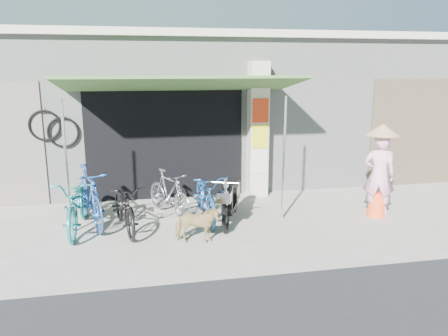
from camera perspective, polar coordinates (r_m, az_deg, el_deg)
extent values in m
plane|color=#A39D93|center=(7.68, 2.94, -8.88)|extent=(80.00, 80.00, 0.00)
cube|color=#949992|center=(12.19, -2.83, 7.76)|extent=(12.00, 5.00, 3.50)
cube|color=beige|center=(12.16, -2.93, 16.37)|extent=(12.30, 5.30, 0.16)
cube|color=black|center=(9.64, -7.68, 3.26)|extent=(3.40, 0.06, 2.50)
cube|color=black|center=(9.80, -7.56, -0.76)|extent=(3.06, 0.04, 1.10)
torus|color=black|center=(9.67, -20.27, 4.40)|extent=(0.65, 0.05, 0.65)
cylinder|color=silver|center=(9.65, -20.40, 6.29)|extent=(0.02, 0.02, 0.12)
torus|color=black|center=(9.71, -22.38, 5.15)|extent=(0.65, 0.05, 0.65)
cylinder|color=silver|center=(9.70, -22.52, 7.04)|extent=(0.02, 0.02, 0.12)
cube|color=beige|center=(9.81, 4.40, 4.99)|extent=(0.42, 0.42, 3.00)
cube|color=red|center=(9.55, 4.80, 7.48)|extent=(0.36, 0.02, 0.52)
cube|color=#CCC916|center=(9.62, 4.74, 4.10)|extent=(0.36, 0.02, 0.52)
cube|color=beige|center=(9.72, 4.68, 0.84)|extent=(0.36, 0.02, 0.50)
cube|color=#375E2A|center=(8.61, -5.51, 10.87)|extent=(4.60, 1.88, 0.35)
cylinder|color=silver|center=(7.94, -19.87, -0.01)|extent=(0.05, 0.05, 2.36)
cylinder|color=silver|center=(8.28, 7.83, 1.16)|extent=(0.05, 0.05, 2.36)
cube|color=brown|center=(11.76, 24.13, 4.24)|extent=(2.60, 0.06, 2.60)
imported|color=#197472|center=(8.20, -18.51, -4.46)|extent=(0.71, 1.91, 0.99)
imported|color=navy|center=(8.41, -17.17, -3.58)|extent=(1.06, 1.88, 1.09)
imported|color=black|center=(8.01, -12.85, -4.89)|extent=(0.93, 1.79, 0.89)
imported|color=#9E9FA3|center=(8.66, -7.19, -3.25)|extent=(1.07, 1.54, 0.91)
imported|color=navy|center=(8.38, -2.37, -3.62)|extent=(0.69, 1.80, 0.93)
imported|color=#95694F|center=(7.30, -3.61, -7.42)|extent=(0.81, 0.50, 0.64)
torus|color=black|center=(7.74, 0.20, -6.83)|extent=(0.24, 0.47, 0.47)
torus|color=black|center=(8.83, 1.37, -4.29)|extent=(0.24, 0.47, 0.47)
cube|color=black|center=(8.26, 0.83, -5.04)|extent=(0.48, 0.87, 0.09)
cube|color=black|center=(8.50, 1.14, -3.13)|extent=(0.39, 0.54, 0.30)
cube|color=black|center=(8.45, 1.14, -1.90)|extent=(0.37, 0.54, 0.08)
cube|color=black|center=(7.80, 0.41, -4.19)|extent=(0.22, 0.15, 0.50)
cylinder|color=silver|center=(7.56, 0.24, -1.93)|extent=(0.45, 0.19, 0.03)
cube|color=silver|center=(7.46, 0.04, -3.84)|extent=(0.28, 0.25, 0.18)
imported|color=pink|center=(8.97, 19.59, -0.90)|extent=(0.71, 0.61, 1.65)
cone|color=#EF5221|center=(9.12, 19.31, -4.53)|extent=(0.38, 0.38, 0.46)
cone|color=tan|center=(8.81, 20.03, 4.75)|extent=(0.64, 0.64, 0.22)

